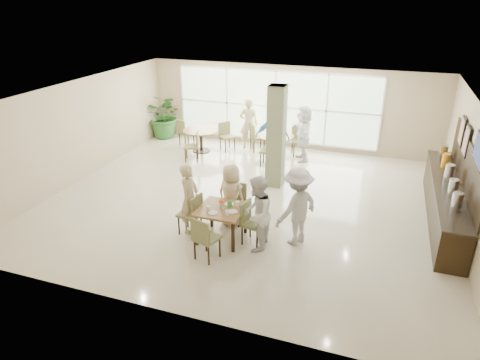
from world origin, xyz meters
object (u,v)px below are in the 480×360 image
(buffet_counter, at_px, (446,199))
(adult_b, at_px, (303,133))
(main_table, at_px, (222,212))
(round_table_right, at_px, (276,140))
(teen_standing, at_px, (297,207))
(round_table_left, at_px, (201,134))
(teen_far, at_px, (231,195))
(adult_standing, at_px, (249,124))
(teen_left, at_px, (189,199))
(teen_right, at_px, (257,214))
(adult_a, at_px, (272,138))
(potted_plant, at_px, (165,116))

(buffet_counter, distance_m, adult_b, 4.93)
(main_table, distance_m, round_table_right, 5.33)
(buffet_counter, xyz_separation_m, teen_standing, (-3.09, -2.11, 0.31))
(round_table_left, distance_m, round_table_right, 2.57)
(teen_standing, bearing_deg, buffet_counter, 155.36)
(teen_far, xyz_separation_m, adult_standing, (-1.28, 5.21, 0.13))
(buffet_counter, relative_size, teen_left, 2.95)
(buffet_counter, relative_size, adult_b, 2.63)
(teen_far, bearing_deg, teen_standing, -174.32)
(teen_far, bearing_deg, teen_right, 153.12)
(round_table_right, bearing_deg, teen_right, -79.53)
(adult_a, height_order, adult_standing, adult_a)
(adult_b, bearing_deg, main_table, -27.46)
(round_table_right, height_order, adult_b, adult_b)
(adult_standing, bearing_deg, adult_b, 153.85)
(adult_standing, bearing_deg, adult_a, 119.00)
(adult_a, bearing_deg, buffet_counter, -28.34)
(round_table_left, distance_m, teen_left, 5.34)
(teen_far, bearing_deg, round_table_right, -71.98)
(teen_right, distance_m, teen_standing, 0.89)
(round_table_right, xyz_separation_m, teen_standing, (1.74, -4.93, 0.27))
(main_table, distance_m, teen_standing, 1.61)
(teen_right, distance_m, adult_standing, 6.37)
(adult_a, bearing_deg, teen_left, -104.48)
(main_table, distance_m, teen_far, 0.69)
(teen_right, bearing_deg, teen_far, -136.59)
(potted_plant, bearing_deg, main_table, -52.81)
(teen_right, height_order, adult_a, adult_a)
(round_table_left, bearing_deg, adult_a, -12.36)
(round_table_left, xyz_separation_m, adult_b, (3.42, 0.31, 0.30))
(potted_plant, bearing_deg, teen_right, -48.70)
(teen_standing, relative_size, adult_standing, 0.98)
(round_table_right, xyz_separation_m, adult_a, (0.09, -0.82, 0.33))
(round_table_left, bearing_deg, round_table_right, 5.30)
(adult_b, relative_size, adult_standing, 1.02)
(buffet_counter, bearing_deg, teen_left, -156.38)
(teen_right, height_order, teen_standing, teen_standing)
(adult_a, xyz_separation_m, adult_b, (0.78, 0.89, -0.02))
(main_table, height_order, round_table_right, same)
(main_table, bearing_deg, adult_b, 82.86)
(main_table, height_order, teen_left, teen_left)
(adult_a, bearing_deg, round_table_left, 162.26)
(buffet_counter, bearing_deg, teen_standing, -145.73)
(round_table_left, height_order, teen_left, teen_left)
(round_table_left, relative_size, round_table_right, 1.03)
(teen_standing, distance_m, adult_b, 5.08)
(main_table, height_order, round_table_left, same)
(adult_standing, bearing_deg, teen_left, 82.92)
(round_table_left, bearing_deg, adult_b, 5.23)
(teen_left, relative_size, teen_standing, 0.93)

